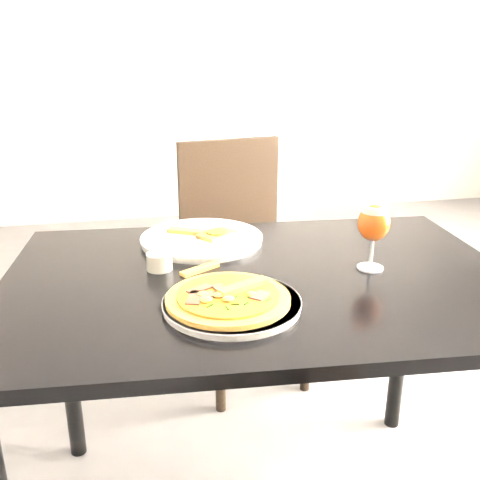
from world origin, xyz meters
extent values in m
cube|color=beige|center=(0.00, 3.00, 1.40)|extent=(5.00, 0.04, 2.80)
cube|color=black|center=(-0.33, 0.01, 0.73)|extent=(1.26, 0.89, 0.03)
cylinder|color=black|center=(-0.84, 0.39, 0.36)|extent=(0.05, 0.05, 0.72)
cylinder|color=black|center=(0.24, 0.31, 0.36)|extent=(0.05, 0.05, 0.72)
cube|color=black|center=(-0.20, 0.71, 0.46)|extent=(0.49, 0.49, 0.04)
cylinder|color=black|center=(-0.34, 0.51, 0.22)|extent=(0.04, 0.04, 0.44)
cylinder|color=black|center=(0.00, 0.57, 0.22)|extent=(0.04, 0.04, 0.44)
cylinder|color=black|center=(-0.40, 0.85, 0.22)|extent=(0.04, 0.04, 0.44)
cylinder|color=black|center=(-0.06, 0.91, 0.22)|extent=(0.04, 0.04, 0.44)
cube|color=black|center=(-0.23, 0.90, 0.71)|extent=(0.41, 0.10, 0.43)
cylinder|color=silver|center=(-0.43, -0.14, 0.76)|extent=(0.32, 0.32, 0.02)
cylinder|color=#995D25|center=(-0.43, -0.14, 0.77)|extent=(0.26, 0.26, 0.01)
cylinder|color=#B7360F|center=(-0.43, -0.14, 0.78)|extent=(0.21, 0.21, 0.01)
cube|color=#44251D|center=(-0.41, -0.14, 0.78)|extent=(0.05, 0.03, 0.00)
cube|color=#44251D|center=(-0.42, -0.10, 0.78)|extent=(0.04, 0.06, 0.00)
cube|color=#44251D|center=(-0.49, -0.11, 0.78)|extent=(0.06, 0.05, 0.00)
cube|color=#44251D|center=(-0.46, -0.16, 0.78)|extent=(0.06, 0.05, 0.00)
cube|color=#44251D|center=(-0.42, -0.19, 0.78)|extent=(0.04, 0.06, 0.00)
ellipsoid|color=#DDD748|center=(-0.42, -0.13, 0.79)|extent=(0.02, 0.02, 0.01)
ellipsoid|color=#DDD748|center=(-0.45, -0.08, 0.79)|extent=(0.02, 0.02, 0.01)
ellipsoid|color=#DDD748|center=(-0.45, -0.14, 0.79)|extent=(0.02, 0.02, 0.01)
ellipsoid|color=#DDD748|center=(-0.46, -0.20, 0.79)|extent=(0.02, 0.02, 0.01)
ellipsoid|color=#DDD748|center=(-0.42, -0.16, 0.79)|extent=(0.02, 0.02, 0.01)
cube|color=#103F0B|center=(-0.43, -0.13, 0.78)|extent=(0.01, 0.02, 0.00)
cube|color=#103F0B|center=(-0.44, -0.10, 0.78)|extent=(0.01, 0.02, 0.00)
cube|color=#103F0B|center=(-0.47, -0.09, 0.78)|extent=(0.01, 0.02, 0.00)
cube|color=#103F0B|center=(-0.46, -0.13, 0.78)|extent=(0.02, 0.01, 0.00)
cube|color=#103F0B|center=(-0.49, -0.14, 0.78)|extent=(0.02, 0.00, 0.00)
cube|color=#103F0B|center=(-0.45, -0.15, 0.78)|extent=(0.02, 0.01, 0.00)
cube|color=#103F0B|center=(-0.46, -0.18, 0.78)|extent=(0.01, 0.02, 0.00)
cube|color=#103F0B|center=(-0.44, -0.21, 0.78)|extent=(0.01, 0.02, 0.00)
cube|color=#103F0B|center=(-0.42, -0.17, 0.78)|extent=(0.01, 0.02, 0.00)
cube|color=#103F0B|center=(-0.39, -0.18, 0.78)|extent=(0.01, 0.01, 0.00)
cube|color=#103F0B|center=(-0.42, -0.15, 0.78)|extent=(0.02, 0.01, 0.00)
cube|color=#103F0B|center=(-0.39, -0.13, 0.78)|extent=(0.02, 0.01, 0.00)
cube|color=#103F0B|center=(-0.38, -0.10, 0.78)|extent=(0.01, 0.01, 0.00)
cube|color=#995D25|center=(-0.40, -0.12, 0.79)|extent=(0.12, 0.07, 0.01)
cylinder|color=silver|center=(-0.43, 0.27, 0.76)|extent=(0.44, 0.44, 0.02)
cube|color=#995D25|center=(-0.46, 0.30, 0.77)|extent=(0.12, 0.09, 0.01)
cube|color=#995D25|center=(-0.39, 0.26, 0.77)|extent=(0.12, 0.11, 0.01)
cylinder|color=#B7360F|center=(-0.39, 0.26, 0.78)|extent=(0.06, 0.06, 0.00)
cube|color=#995D25|center=(-0.46, 0.06, 0.75)|extent=(0.10, 0.07, 0.01)
cylinder|color=#B7B6A5|center=(-0.56, 0.09, 0.77)|extent=(0.06, 0.06, 0.04)
cylinder|color=gold|center=(-0.56, 0.09, 0.79)|extent=(0.05, 0.05, 0.01)
cylinder|color=silver|center=(-0.06, -0.01, 0.75)|extent=(0.06, 0.06, 0.00)
cylinder|color=silver|center=(-0.06, -0.01, 0.79)|extent=(0.01, 0.01, 0.07)
ellipsoid|color=#9C3B0F|center=(-0.06, -0.01, 0.87)|extent=(0.08, 0.08, 0.09)
cylinder|color=silver|center=(-0.06, -0.01, 0.90)|extent=(0.06, 0.06, 0.01)
camera|label=1|loc=(-0.62, -1.12, 1.25)|focal=40.00mm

